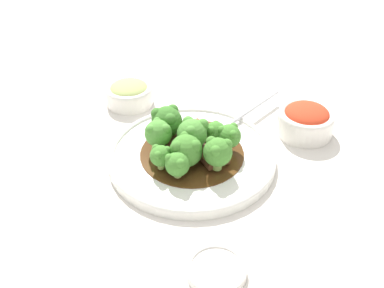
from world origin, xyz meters
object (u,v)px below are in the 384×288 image
(broccoli_floret_1, at_px, (186,150))
(broccoli_floret_2, at_px, (218,152))
(beef_strip_0, at_px, (178,145))
(broccoli_floret_3, at_px, (177,164))
(broccoli_floret_7, at_px, (216,133))
(side_bowl_kimchi, at_px, (306,120))
(broccoli_floret_0, at_px, (167,121))
(beef_strip_2, at_px, (207,134))
(broccoli_floret_8, at_px, (161,156))
(broccoli_floret_4, at_px, (158,133))
(beef_strip_3, at_px, (173,154))
(beef_strip_1, at_px, (210,154))
(sauce_dish, at_px, (217,270))
(side_bowl_appetizer, at_px, (129,93))
(main_plate, at_px, (192,156))
(serving_spoon, at_px, (224,126))
(broccoli_floret_6, at_px, (229,136))
(broccoli_floret_5, at_px, (194,132))
(beef_strip_4, at_px, (189,130))

(broccoli_floret_1, height_order, broccoli_floret_2, broccoli_floret_2)
(beef_strip_0, xyz_separation_m, broccoli_floret_3, (0.07, -0.03, 0.02))
(broccoli_floret_7, bearing_deg, broccoli_floret_2, -23.66)
(broccoli_floret_2, bearing_deg, side_bowl_kimchi, 103.89)
(beef_strip_0, xyz_separation_m, broccoli_floret_0, (-0.03, -0.01, 0.03))
(broccoli_floret_3, bearing_deg, beef_strip_2, 131.03)
(beef_strip_2, bearing_deg, broccoli_floret_2, -13.89)
(broccoli_floret_8, bearing_deg, broccoli_floret_4, 164.01)
(broccoli_floret_3, bearing_deg, broccoli_floret_2, 83.47)
(broccoli_floret_0, bearing_deg, beef_strip_3, -10.48)
(beef_strip_0, relative_size, broccoli_floret_8, 1.38)
(beef_strip_2, relative_size, broccoli_floret_2, 1.19)
(beef_strip_1, xyz_separation_m, sauce_dish, (0.20, -0.08, -0.02))
(broccoli_floret_0, distance_m, broccoli_floret_1, 0.08)
(broccoli_floret_0, bearing_deg, beef_strip_1, 31.85)
(broccoli_floret_1, distance_m, side_bowl_appetizer, 0.25)
(main_plate, distance_m, beef_strip_0, 0.03)
(broccoli_floret_7, distance_m, side_bowl_appetizer, 0.24)
(broccoli_floret_3, height_order, serving_spoon, broccoli_floret_3)
(beef_strip_3, bearing_deg, beef_strip_0, 142.95)
(broccoli_floret_1, xyz_separation_m, broccoli_floret_3, (0.02, -0.02, -0.00))
(broccoli_floret_1, distance_m, sauce_dish, 0.20)
(broccoli_floret_6, bearing_deg, broccoli_floret_7, -133.69)
(broccoli_floret_3, distance_m, side_bowl_appetizer, 0.26)
(broccoli_floret_4, height_order, sauce_dish, broccoli_floret_4)
(broccoli_floret_1, distance_m, broccoli_floret_5, 0.04)
(beef_strip_0, height_order, broccoli_floret_4, broccoli_floret_4)
(broccoli_floret_1, height_order, broccoli_floret_4, broccoli_floret_4)
(broccoli_floret_2, relative_size, broccoli_floret_5, 0.91)
(beef_strip_3, distance_m, sauce_dish, 0.22)
(beef_strip_1, relative_size, serving_spoon, 0.31)
(broccoli_floret_1, xyz_separation_m, broccoli_floret_7, (-0.02, 0.06, -0.00))
(side_bowl_kimchi, bearing_deg, beef_strip_4, -105.90)
(main_plate, distance_m, broccoli_floret_6, 0.07)
(serving_spoon, bearing_deg, side_bowl_appetizer, -146.64)
(broccoli_floret_5, height_order, broccoli_floret_7, broccoli_floret_5)
(broccoli_floret_1, bearing_deg, main_plate, 141.32)
(beef_strip_1, relative_size, broccoli_floret_0, 1.03)
(main_plate, distance_m, broccoli_floret_7, 0.06)
(broccoli_floret_5, bearing_deg, beef_strip_1, 33.26)
(broccoli_floret_2, bearing_deg, beef_strip_1, 175.35)
(broccoli_floret_2, xyz_separation_m, side_bowl_kimchi, (-0.05, 0.20, -0.02))
(broccoli_floret_0, bearing_deg, broccoli_floret_5, 31.02)
(broccoli_floret_6, bearing_deg, broccoli_floret_4, -113.28)
(serving_spoon, bearing_deg, beef_strip_1, -42.31)
(beef_strip_2, distance_m, sauce_dish, 0.27)
(beef_strip_4, distance_m, broccoli_floret_6, 0.08)
(side_bowl_appetizer, bearing_deg, side_bowl_kimchi, 49.41)
(broccoli_floret_1, height_order, broccoli_floret_3, broccoli_floret_1)
(beef_strip_3, height_order, sauce_dish, beef_strip_3)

